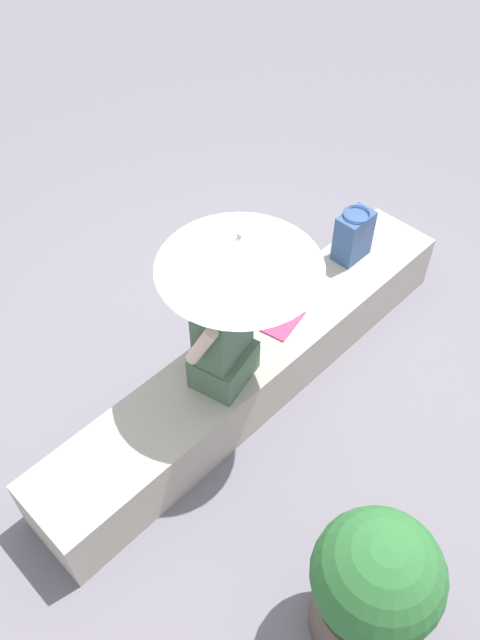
{
  "coord_description": "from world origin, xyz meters",
  "views": [
    {
      "loc": [
        -1.83,
        -1.68,
        3.42
      ],
      "look_at": [
        -0.15,
        -0.02,
        0.77
      ],
      "focal_mm": 36.34,
      "sensor_mm": 36.0,
      "label": 1
    }
  ],
  "objects_px": {
    "handbag_black": "(353,235)",
    "magazine": "(281,321)",
    "parasol": "(240,252)",
    "planter_near": "(373,588)",
    "person_seated": "(223,332)"
  },
  "relations": [
    {
      "from": "parasol",
      "to": "person_seated",
      "type": "bearing_deg",
      "value": 156.4
    },
    {
      "from": "handbag_black",
      "to": "planter_near",
      "type": "xyz_separation_m",
      "value": [
        -1.71,
        -1.46,
        -0.11
      ]
    },
    {
      "from": "person_seated",
      "to": "parasol",
      "type": "distance_m",
      "value": 0.55
    },
    {
      "from": "person_seated",
      "to": "handbag_black",
      "type": "relative_size",
      "value": 2.44
    },
    {
      "from": "planter_near",
      "to": "magazine",
      "type": "bearing_deg",
      "value": 56.12
    },
    {
      "from": "handbag_black",
      "to": "magazine",
      "type": "height_order",
      "value": "handbag_black"
    },
    {
      "from": "handbag_black",
      "to": "magazine",
      "type": "bearing_deg",
      "value": -175.16
    },
    {
      "from": "magazine",
      "to": "planter_near",
      "type": "xyz_separation_m",
      "value": [
        -0.94,
        -1.39,
        0.07
      ]
    },
    {
      "from": "parasol",
      "to": "handbag_black",
      "type": "relative_size",
      "value": 2.86
    },
    {
      "from": "person_seated",
      "to": "handbag_black",
      "type": "distance_m",
      "value": 1.34
    },
    {
      "from": "person_seated",
      "to": "magazine",
      "type": "height_order",
      "value": "person_seated"
    },
    {
      "from": "magazine",
      "to": "planter_near",
      "type": "relative_size",
      "value": 0.3
    },
    {
      "from": "person_seated",
      "to": "parasol",
      "type": "height_order",
      "value": "parasol"
    },
    {
      "from": "person_seated",
      "to": "planter_near",
      "type": "relative_size",
      "value": 0.97
    },
    {
      "from": "parasol",
      "to": "planter_near",
      "type": "height_order",
      "value": "parasol"
    }
  ]
}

